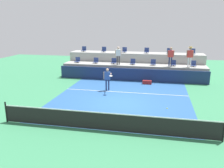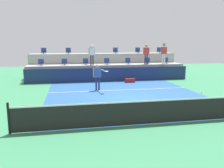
# 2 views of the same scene
# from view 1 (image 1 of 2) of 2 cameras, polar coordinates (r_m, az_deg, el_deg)

# --- Properties ---
(ground_plane) EXTENTS (40.00, 40.00, 0.00)m
(ground_plane) POSITION_cam_1_polar(r_m,az_deg,el_deg) (14.88, 1.84, -4.69)
(ground_plane) COLOR #388456
(court_inner_paint) EXTENTS (9.00, 10.00, 0.01)m
(court_inner_paint) POSITION_cam_1_polar(r_m,az_deg,el_deg) (15.81, 2.46, -3.49)
(court_inner_paint) COLOR #285693
(court_inner_paint) RESTS_ON ground_plane
(court_service_line) EXTENTS (9.00, 0.06, 0.00)m
(court_service_line) POSITION_cam_1_polar(r_m,az_deg,el_deg) (17.13, 3.21, -2.04)
(court_service_line) COLOR white
(court_service_line) RESTS_ON ground_plane
(tennis_net) EXTENTS (10.48, 0.08, 1.07)m
(tennis_net) POSITION_cam_1_polar(r_m,az_deg,el_deg) (11.05, -1.73, -9.02)
(tennis_net) COLOR black
(tennis_net) RESTS_ON ground_plane
(sponsor_backboard) EXTENTS (13.00, 0.16, 1.10)m
(sponsor_backboard) POSITION_cam_1_polar(r_m,az_deg,el_deg) (20.45, 4.73, 2.28)
(sponsor_backboard) COLOR navy
(sponsor_backboard) RESTS_ON ground_plane
(seating_tier_lower) EXTENTS (13.00, 1.80, 1.25)m
(seating_tier_lower) POSITION_cam_1_polar(r_m,az_deg,el_deg) (21.70, 5.15, 3.20)
(seating_tier_lower) COLOR #9E9E99
(seating_tier_lower) RESTS_ON ground_plane
(seating_tier_upper) EXTENTS (13.00, 1.80, 2.10)m
(seating_tier_upper) POSITION_cam_1_polar(r_m,az_deg,el_deg) (23.38, 5.69, 5.08)
(seating_tier_upper) COLOR #9E9E99
(seating_tier_upper) RESTS_ON ground_plane
(stadium_chair_lower_far_left) EXTENTS (0.44, 0.40, 0.52)m
(stadium_chair_lower_far_left) POSITION_cam_1_polar(r_m,az_deg,el_deg) (22.70, -8.44, 5.77)
(stadium_chair_lower_far_left) COLOR #2D2D33
(stadium_chair_lower_far_left) RESTS_ON seating_tier_lower
(stadium_chair_lower_left) EXTENTS (0.44, 0.40, 0.52)m
(stadium_chair_lower_left) POSITION_cam_1_polar(r_m,az_deg,el_deg) (22.15, -3.97, 5.67)
(stadium_chair_lower_left) COLOR #2D2D33
(stadium_chair_lower_left) RESTS_ON seating_tier_lower
(stadium_chair_lower_mid_left) EXTENTS (0.44, 0.40, 0.52)m
(stadium_chair_lower_mid_left) POSITION_cam_1_polar(r_m,az_deg,el_deg) (21.75, 0.44, 5.54)
(stadium_chair_lower_mid_left) COLOR #2D2D33
(stadium_chair_lower_mid_left) RESTS_ON seating_tier_lower
(stadium_chair_lower_center) EXTENTS (0.44, 0.40, 0.52)m
(stadium_chair_lower_center) POSITION_cam_1_polar(r_m,az_deg,el_deg) (21.48, 5.12, 5.36)
(stadium_chair_lower_center) COLOR #2D2D33
(stadium_chair_lower_center) RESTS_ON seating_tier_lower
(stadium_chair_lower_mid_right) EXTENTS (0.44, 0.40, 0.52)m
(stadium_chair_lower_mid_right) POSITION_cam_1_polar(r_m,az_deg,el_deg) (21.36, 10.05, 5.14)
(stadium_chair_lower_mid_right) COLOR #2D2D33
(stadium_chair_lower_mid_right) RESTS_ON seating_tier_lower
(stadium_chair_lower_right) EXTENTS (0.44, 0.40, 0.52)m
(stadium_chair_lower_right) POSITION_cam_1_polar(r_m,az_deg,el_deg) (21.39, 14.79, 4.89)
(stadium_chair_lower_right) COLOR #2D2D33
(stadium_chair_lower_right) RESTS_ON seating_tier_lower
(stadium_chair_lower_far_right) EXTENTS (0.44, 0.40, 0.52)m
(stadium_chair_lower_far_right) POSITION_cam_1_polar(r_m,az_deg,el_deg) (21.55, 19.32, 4.62)
(stadium_chair_lower_far_right) COLOR #2D2D33
(stadium_chair_lower_far_right) RESTS_ON seating_tier_lower
(stadium_chair_upper_far_left) EXTENTS (0.44, 0.40, 0.52)m
(stadium_chair_upper_far_left) POSITION_cam_1_polar(r_m,az_deg,el_deg) (24.25, -6.89, 8.41)
(stadium_chair_upper_far_left) COLOR #2D2D33
(stadium_chair_upper_far_left) RESTS_ON seating_tier_upper
(stadium_chair_upper_left) EXTENTS (0.44, 0.40, 0.52)m
(stadium_chair_upper_left) POSITION_cam_1_polar(r_m,az_deg,el_deg) (23.67, -2.00, 8.36)
(stadium_chair_upper_left) COLOR #2D2D33
(stadium_chair_upper_left) RESTS_ON seating_tier_upper
(stadium_chair_upper_mid_left) EXTENTS (0.44, 0.40, 0.52)m
(stadium_chair_upper_mid_left) POSITION_cam_1_polar(r_m,az_deg,el_deg) (23.27, 3.08, 8.23)
(stadium_chair_upper_mid_left) COLOR #2D2D33
(stadium_chair_upper_mid_left) RESTS_ON seating_tier_upper
(stadium_chair_upper_mid_right) EXTENTS (0.44, 0.40, 0.52)m
(stadium_chair_upper_mid_right) POSITION_cam_1_polar(r_m,az_deg,el_deg) (23.05, 8.48, 8.03)
(stadium_chair_upper_mid_right) COLOR #2D2D33
(stadium_chair_upper_mid_right) RESTS_ON seating_tier_upper
(stadium_chair_upper_right) EXTENTS (0.44, 0.40, 0.52)m
(stadium_chair_upper_right) POSITION_cam_1_polar(r_m,az_deg,el_deg) (23.03, 13.84, 7.76)
(stadium_chair_upper_right) COLOR #2D2D33
(stadium_chair_upper_right) RESTS_ON seating_tier_upper
(stadium_chair_upper_far_right) EXTENTS (0.44, 0.40, 0.52)m
(stadium_chair_upper_far_right) POSITION_cam_1_polar(r_m,az_deg,el_deg) (23.21, 19.17, 7.43)
(stadium_chair_upper_far_right) COLOR #2D2D33
(stadium_chair_upper_far_right) RESTS_ON seating_tier_upper
(tennis_player) EXTENTS (0.89, 1.15, 1.68)m
(tennis_player) POSITION_cam_1_polar(r_m,az_deg,el_deg) (17.39, -1.11, 1.72)
(tennis_player) COLOR navy
(tennis_player) RESTS_ON ground_plane
(spectator_leaning_on_rail) EXTENTS (0.57, 0.27, 1.63)m
(spectator_leaning_on_rail) POSITION_cam_1_polar(r_m,az_deg,el_deg) (21.18, 1.53, 7.36)
(spectator_leaning_on_rail) COLOR #2D2D33
(spectator_leaning_on_rail) RESTS_ON seating_tier_lower
(spectator_in_grey) EXTENTS (0.59, 0.24, 1.66)m
(spectator_in_grey) POSITION_cam_1_polar(r_m,az_deg,el_deg) (20.88, 14.18, 6.88)
(spectator_in_grey) COLOR navy
(spectator_in_grey) RESTS_ON seating_tier_lower
(spectator_with_hat) EXTENTS (0.60, 0.47, 1.78)m
(spectator_with_hat) POSITION_cam_1_polar(r_m,az_deg,el_deg) (21.00, 18.56, 6.88)
(spectator_with_hat) COLOR white
(spectator_with_hat) RESTS_ON seating_tier_lower
(tennis_ball) EXTENTS (0.07, 0.07, 0.07)m
(tennis_ball) POSITION_cam_1_polar(r_m,az_deg,el_deg) (12.36, 13.32, -5.82)
(tennis_ball) COLOR #CCE033
(equipment_bag) EXTENTS (0.76, 0.28, 0.30)m
(equipment_bag) POSITION_cam_1_polar(r_m,az_deg,el_deg) (19.62, 8.58, 0.42)
(equipment_bag) COLOR maroon
(equipment_bag) RESTS_ON ground_plane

